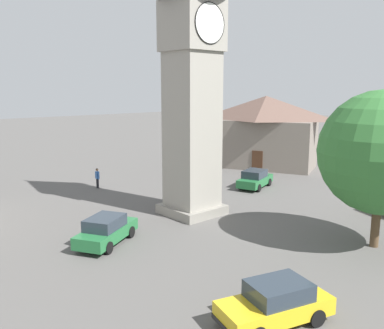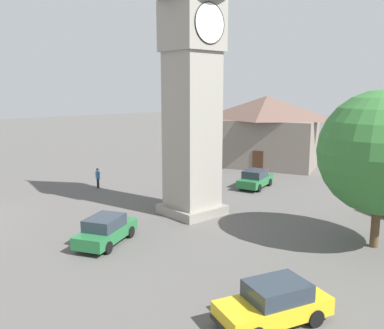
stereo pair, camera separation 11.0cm
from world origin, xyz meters
The scene contains 8 objects.
ground_plane centered at (0.00, 0.00, 0.00)m, with size 200.00×200.00×0.00m, color #565451.
clock_tower centered at (0.00, 0.00, 11.22)m, with size 4.23×4.23×19.25m.
car_silver_kerb centered at (8.80, 1.90, 0.76)m, with size 4.45×2.88×1.53m.
car_red_corner centered at (-7.08, -1.03, 0.76)m, with size 4.42×3.50×1.53m.
car_white_side centered at (-6.50, -11.76, 0.76)m, with size 4.44×2.80×1.53m.
pedestrian centered at (-1.18, 10.62, 1.01)m, with size 0.23×0.56×1.69m.
tree centered at (3.30, -10.80, 5.03)m, with size 6.37×6.37×8.23m.
building_shop_left centered at (16.91, 7.38, 3.83)m, with size 9.54×12.01×7.51m.
Camera 1 is at (-17.63, -19.81, 8.23)m, focal length 38.49 mm.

